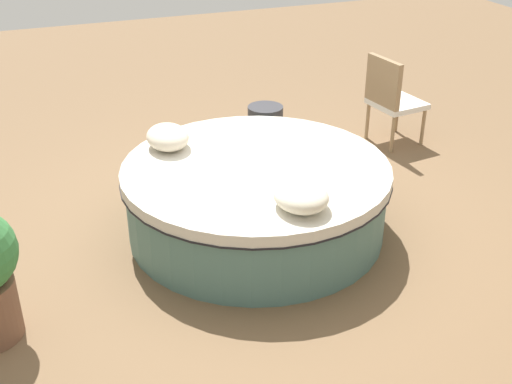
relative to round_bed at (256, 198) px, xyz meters
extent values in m
plane|color=brown|center=(0.00, 0.00, -0.32)|extent=(16.00, 16.00, 0.00)
cylinder|color=#4C726B|center=(0.00, 0.00, -0.06)|extent=(2.16, 2.16, 0.52)
cylinder|color=black|center=(0.00, 0.00, 0.20)|extent=(2.23, 2.23, 0.01)
cylinder|color=beige|center=(0.00, 0.00, 0.25)|extent=(2.22, 2.22, 0.10)
ellipsoid|color=beige|center=(0.60, 0.58, 0.40)|extent=(0.45, 0.36, 0.20)
ellipsoid|color=beige|center=(-0.77, -0.05, 0.40)|extent=(0.46, 0.39, 0.19)
cylinder|color=#997A56|center=(1.48, -2.30, -0.11)|extent=(0.04, 0.04, 0.42)
cylinder|color=#997A56|center=(1.04, -2.36, -0.11)|extent=(0.04, 0.04, 0.42)
cylinder|color=#997A56|center=(1.42, -1.89, -0.11)|extent=(0.04, 0.04, 0.42)
cylinder|color=#997A56|center=(0.99, -1.94, -0.11)|extent=(0.04, 0.04, 0.42)
cube|color=white|center=(1.23, -2.12, 0.13)|extent=(0.58, 0.56, 0.06)
cube|color=#997A56|center=(1.20, -1.91, 0.41)|extent=(0.52, 0.13, 0.50)
cylinder|color=#333338|center=(1.50, -0.68, -0.06)|extent=(0.37, 0.37, 0.51)
camera|label=1|loc=(-4.51, 1.73, 2.63)|focal=45.82mm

